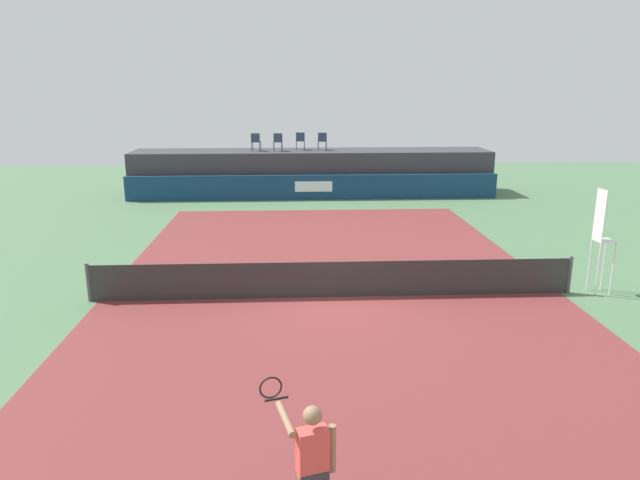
% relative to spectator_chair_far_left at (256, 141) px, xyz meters
% --- Properties ---
extents(ground_plane, '(48.00, 48.00, 0.00)m').
position_rel_spectator_chair_far_left_xyz_m(ground_plane, '(2.80, -12.06, -2.69)').
color(ground_plane, '#4C704C').
extents(court_inner, '(12.00, 22.00, 0.00)m').
position_rel_spectator_chair_far_left_xyz_m(court_inner, '(2.80, -15.06, -2.69)').
color(court_inner, maroon).
rests_on(court_inner, ground).
extents(sponsor_wall, '(18.00, 0.22, 1.20)m').
position_rel_spectator_chair_far_left_xyz_m(sponsor_wall, '(2.80, -1.56, -2.09)').
color(sponsor_wall, navy).
rests_on(sponsor_wall, ground).
extents(spectator_platform, '(18.00, 2.80, 2.20)m').
position_rel_spectator_chair_far_left_xyz_m(spectator_platform, '(2.80, 0.24, -1.59)').
color(spectator_platform, '#38383D').
rests_on(spectator_platform, ground).
extents(spectator_chair_far_left, '(0.48, 0.48, 0.89)m').
position_rel_spectator_chair_far_left_xyz_m(spectator_chair_far_left, '(0.00, 0.00, 0.00)').
color(spectator_chair_far_left, '#2D3D56').
rests_on(spectator_chair_far_left, spectator_platform).
extents(spectator_chair_left, '(0.47, 0.47, 0.89)m').
position_rel_spectator_chair_far_left_xyz_m(spectator_chair_left, '(1.10, -0.04, 0.00)').
color(spectator_chair_left, '#2D3D56').
rests_on(spectator_chair_left, spectator_platform).
extents(spectator_chair_center, '(0.44, 0.44, 0.89)m').
position_rel_spectator_chair_far_left_xyz_m(spectator_chair_center, '(2.23, 0.44, 0.00)').
color(spectator_chair_center, '#2D3D56').
rests_on(spectator_chair_center, spectator_platform).
extents(spectator_chair_right, '(0.44, 0.44, 0.89)m').
position_rel_spectator_chair_far_left_xyz_m(spectator_chair_right, '(3.33, 0.25, 0.00)').
color(spectator_chair_right, '#2D3D56').
rests_on(spectator_chair_right, spectator_platform).
extents(umpire_chair, '(0.46, 0.46, 2.76)m').
position_rel_spectator_chair_far_left_xyz_m(umpire_chair, '(9.71, -15.06, -1.11)').
color(umpire_chair, white).
rests_on(umpire_chair, ground).
extents(tennis_net, '(12.40, 0.02, 0.95)m').
position_rel_spectator_chair_far_left_xyz_m(tennis_net, '(2.80, -15.06, -2.22)').
color(tennis_net, '#2D2D2D').
rests_on(tennis_net, ground).
extents(net_post_near, '(0.10, 0.10, 1.00)m').
position_rel_spectator_chair_far_left_xyz_m(net_post_near, '(-3.40, -15.06, -2.19)').
color(net_post_near, '#4C4C51').
rests_on(net_post_near, ground).
extents(net_post_far, '(0.10, 0.10, 1.00)m').
position_rel_spectator_chair_far_left_xyz_m(net_post_far, '(9.00, -15.06, -2.19)').
color(net_post_far, '#4C4C51').
rests_on(net_post_far, ground).
extents(tennis_player, '(0.93, 1.10, 1.77)m').
position_rel_spectator_chair_far_left_xyz_m(tennis_player, '(1.93, -23.24, -1.73)').
color(tennis_player, white).
rests_on(tennis_player, court_inner).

